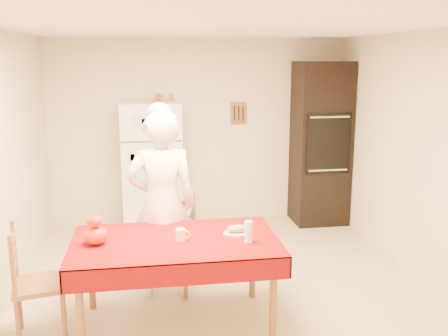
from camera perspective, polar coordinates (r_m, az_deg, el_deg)
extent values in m
plane|color=#C7B490|center=(5.06, 0.02, -13.69)|extent=(4.50, 4.50, 0.00)
cube|color=beige|center=(6.85, -2.91, 4.13)|extent=(4.00, 0.02, 2.50)
cube|color=beige|center=(2.55, 8.03, -10.11)|extent=(4.00, 0.02, 2.50)
cube|color=beige|center=(5.34, 21.75, 0.95)|extent=(0.02, 4.50, 2.50)
cube|color=white|center=(4.56, 0.02, 15.83)|extent=(4.00, 4.50, 0.02)
cube|color=brown|center=(6.89, 1.67, 6.27)|extent=(0.22, 0.02, 0.30)
cube|color=white|center=(6.52, -8.21, 0.03)|extent=(0.75, 0.70, 1.70)
cube|color=silver|center=(6.07, -5.84, 4.93)|extent=(0.03, 0.03, 0.25)
cube|color=silver|center=(6.20, -5.69, -1.95)|extent=(0.03, 0.03, 0.60)
cube|color=black|center=(6.93, 10.94, 2.75)|extent=(0.70, 0.60, 2.20)
cube|color=black|center=(6.64, 11.85, 2.74)|extent=(0.59, 0.02, 0.80)
cylinder|color=brown|center=(4.02, -16.10, -15.83)|extent=(0.06, 0.06, 0.71)
cylinder|color=brown|center=(4.72, -14.95, -11.41)|extent=(0.06, 0.06, 0.71)
cylinder|color=brown|center=(4.09, 5.65, -14.83)|extent=(0.06, 0.06, 0.71)
cylinder|color=brown|center=(4.78, 3.28, -10.66)|extent=(0.06, 0.06, 0.71)
cube|color=brown|center=(4.19, -5.56, -8.56)|extent=(1.60, 0.90, 0.04)
cube|color=#570406|center=(4.18, -5.57, -8.23)|extent=(1.70, 1.00, 0.01)
cylinder|color=brown|center=(4.91, -8.54, -11.94)|extent=(0.04, 0.04, 0.43)
cylinder|color=brown|center=(5.20, -7.33, -10.46)|extent=(0.04, 0.04, 0.43)
cylinder|color=brown|center=(4.81, -4.38, -12.35)|extent=(0.04, 0.04, 0.43)
cylinder|color=brown|center=(5.11, -3.41, -10.80)|extent=(0.04, 0.04, 0.43)
cube|color=brown|center=(4.92, -5.98, -8.86)|extent=(0.53, 0.52, 0.04)
cube|color=brown|center=(4.99, -5.50, -5.49)|extent=(0.35, 0.15, 0.50)
cylinder|color=brown|center=(4.31, -17.78, -16.02)|extent=(0.04, 0.04, 0.43)
cylinder|color=brown|center=(4.32, -22.47, -16.34)|extent=(0.04, 0.04, 0.43)
cylinder|color=brown|center=(4.63, -18.01, -13.97)|extent=(0.04, 0.04, 0.43)
cylinder|color=brown|center=(4.64, -22.33, -14.26)|extent=(0.04, 0.04, 0.43)
cube|color=brown|center=(4.37, -20.38, -12.37)|extent=(0.48, 0.49, 0.04)
cube|color=brown|center=(4.28, -22.93, -9.47)|extent=(0.10, 0.36, 0.50)
imported|color=white|center=(4.68, -7.10, -4.23)|extent=(0.66, 0.43, 1.79)
cylinder|color=white|center=(4.13, -4.98, -7.63)|extent=(0.08, 0.08, 0.10)
ellipsoid|color=#C63504|center=(4.17, -14.47, -7.46)|extent=(0.20, 0.20, 0.15)
ellipsoid|color=#DB3A05|center=(4.13, -14.56, -5.90)|extent=(0.12, 0.12, 0.09)
cylinder|color=white|center=(4.09, 2.83, -7.27)|extent=(0.07, 0.07, 0.18)
cylinder|color=silver|center=(4.28, 1.53, -7.45)|extent=(0.24, 0.24, 0.02)
ellipsoid|color=#A77C52|center=(4.27, 1.53, -6.93)|extent=(0.18, 0.10, 0.06)
cylinder|color=#914C1A|center=(6.45, -7.69, 7.99)|extent=(0.05, 0.05, 0.10)
cylinder|color=#935F1A|center=(6.45, -7.22, 8.01)|extent=(0.05, 0.05, 0.10)
cylinder|color=#985E1B|center=(6.45, -6.10, 8.04)|extent=(0.05, 0.05, 0.10)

